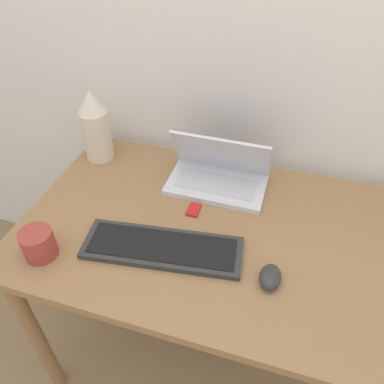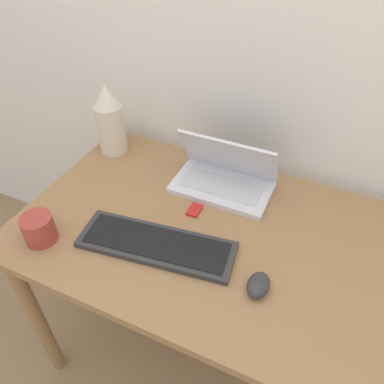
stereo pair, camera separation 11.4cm
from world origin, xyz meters
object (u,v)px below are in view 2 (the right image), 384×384
laptop (224,176)px  mug (39,229)px  keyboard (156,244)px  mp3_player (194,210)px  mouse (258,285)px  vase (110,120)px

laptop → mug: laptop is taller
keyboard → mp3_player: size_ratio=8.09×
mouse → mug: 0.65m
mp3_player → laptop: bearing=75.7°
keyboard → mug: mug is taller
keyboard → mug: size_ratio=5.12×
laptop → mug: (-0.41, -0.46, -0.00)m
keyboard → mouse: 0.32m
mouse → vase: (-0.71, 0.39, 0.12)m
keyboard → mouse: mouse is taller
mug → vase: bearing=97.9°
mouse → vase: size_ratio=0.31×
laptop → keyboard: bearing=-102.9°
mug → laptop: bearing=48.6°
keyboard → mug: 0.35m
mp3_player → keyboard: bearing=-101.8°
vase → mp3_player: 0.49m
mp3_player → mug: (-0.37, -0.30, 0.04)m
vase → keyboard: bearing=-43.4°
mouse → mug: size_ratio=0.92×
vase → mug: bearing=-82.1°
keyboard → mouse: bearing=-3.4°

